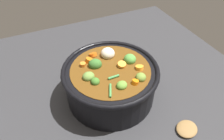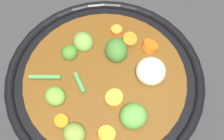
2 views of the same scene
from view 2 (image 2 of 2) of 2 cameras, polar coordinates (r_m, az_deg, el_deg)
The scene contains 2 objects.
ground_plane at distance 0.65m, azimuth -1.01°, elevation -6.51°, with size 1.10×1.10×0.00m, color #2D2D30.
cooking_pot at distance 0.59m, azimuth -1.08°, elevation -3.94°, with size 0.32×0.32×0.15m.
Camera 2 is at (-0.09, -0.24, 0.60)m, focal length 54.68 mm.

